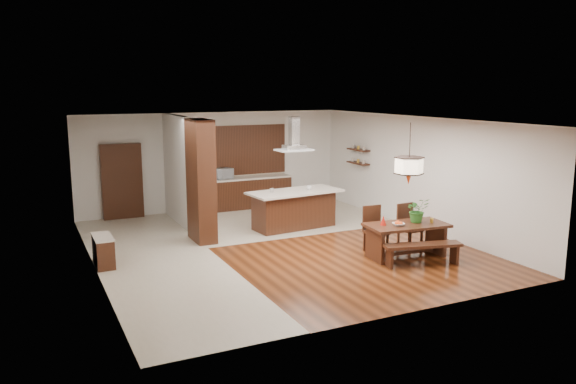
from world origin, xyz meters
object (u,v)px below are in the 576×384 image
foliage_plant (417,210)px  kitchen_island (294,209)px  hallway_console (103,251)px  dining_chair_left (376,230)px  island_cup (309,188)px  dining_bench (422,254)px  microwave (222,174)px  pendant_lantern (410,154)px  dining_chair_right (410,227)px  fruit_bowl (398,224)px  range_hood (294,134)px  dining_table (406,233)px

foliage_plant → kitchen_island: 3.58m
hallway_console → dining_chair_left: bearing=-15.9°
dining_chair_left → island_cup: bearing=99.3°
dining_bench → microwave: microwave is taller
pendant_lantern → microwave: pendant_lantern is taller
dining_chair_right → fruit_bowl: size_ratio=4.02×
pendant_lantern → dining_chair_right: bearing=45.2°
pendant_lantern → kitchen_island: bearing=107.9°
pendant_lantern → fruit_bowl: (-0.27, -0.06, -1.48)m
fruit_bowl → island_cup: island_cup is taller
kitchen_island → microwave: microwave is taller
foliage_plant → microwave: 6.57m
dining_chair_right → kitchen_island: (-1.56, 2.81, 0.00)m
island_cup → microwave: (-1.35, 2.94, 0.06)m
fruit_bowl → range_hood: range_hood is taller
fruit_bowl → kitchen_island: (-0.80, 3.37, -0.25)m
dining_chair_left → microwave: bearing=109.5°
microwave → hallway_console: bearing=-149.5°
dining_chair_left → island_cup: size_ratio=7.74×
dining_chair_right → microwave: 6.24m
dining_table → island_cup: island_cup is taller
hallway_console → foliage_plant: bearing=-18.8°
dining_bench → island_cup: 4.00m
foliage_plant → island_cup: (-0.96, 3.21, 0.05)m
island_cup → dining_chair_right: bearing=-67.1°
dining_chair_right → range_hood: size_ratio=1.13×
hallway_console → microwave: microwave is taller
island_cup → pendant_lantern: bearing=-78.3°
foliage_plant → kitchen_island: (-1.36, 3.28, -0.49)m
dining_bench → fruit_bowl: 0.81m
dining_chair_right → pendant_lantern: size_ratio=0.78×
foliage_plant → microwave: size_ratio=0.95×
dining_chair_right → hallway_console: bearing=161.3°
hallway_console → dining_bench: size_ratio=0.54×
hallway_console → island_cup: (5.32, 1.06, 0.73)m
hallway_console → dining_table: bearing=-19.9°
foliage_plant → microwave: (-2.31, 6.15, 0.11)m
dining_bench → microwave: (-1.96, 6.81, 0.88)m
dining_chair_left → kitchen_island: (-0.68, 2.73, -0.00)m
dining_chair_right → range_hood: bearing=114.7°
hallway_console → foliage_plant: size_ratio=1.63×
island_cup → hallway_console: bearing=-168.7°
dining_chair_right → foliage_plant: foliage_plant is taller
range_hood → island_cup: range_hood is taller
fruit_bowl → island_cup: size_ratio=1.91×
dining_bench → dining_table: bearing=84.5°
pendant_lantern → kitchen_island: (-1.07, 3.31, -1.73)m
dining_chair_right → microwave: (-2.51, 5.68, 0.60)m
dining_bench → dining_chair_right: (0.55, 1.12, 0.28)m
dining_chair_right → island_cup: (-1.16, 2.74, 0.54)m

